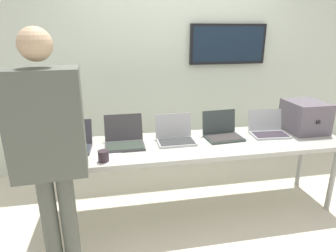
% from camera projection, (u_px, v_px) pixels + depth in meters
% --- Properties ---
extents(ground, '(8.00, 8.00, 0.04)m').
position_uv_depth(ground, '(195.00, 210.00, 2.92)').
color(ground, beige).
extents(back_wall, '(8.00, 0.11, 2.78)m').
position_uv_depth(back_wall, '(174.00, 58.00, 3.53)').
color(back_wall, beige).
rests_on(back_wall, ground).
extents(workbench, '(2.82, 0.70, 0.72)m').
position_uv_depth(workbench, '(197.00, 147.00, 2.70)').
color(workbench, '#ADADA3').
rests_on(workbench, ground).
extents(equipment_box, '(0.36, 0.41, 0.31)m').
position_uv_depth(equipment_box, '(305.00, 116.00, 2.96)').
color(equipment_box, '#5E5660').
rests_on(equipment_box, workbench).
extents(laptop_station_0, '(0.36, 0.32, 0.23)m').
position_uv_depth(laptop_station_0, '(71.00, 143.00, 2.53)').
color(laptop_station_0, '#3C3941').
rests_on(laptop_station_0, workbench).
extents(laptop_station_1, '(0.35, 0.33, 0.25)m').
position_uv_depth(laptop_station_1, '(124.00, 139.00, 2.62)').
color(laptop_station_1, '#3B393B').
rests_on(laptop_station_1, workbench).
extents(laptop_station_2, '(0.35, 0.27, 0.24)m').
position_uv_depth(laptop_station_2, '(175.00, 135.00, 2.71)').
color(laptop_station_2, '#B1B3B4').
rests_on(laptop_station_2, workbench).
extents(laptop_station_3, '(0.36, 0.30, 0.25)m').
position_uv_depth(laptop_station_3, '(222.00, 132.00, 2.81)').
color(laptop_station_3, '#333D3B').
rests_on(laptop_station_3, workbench).
extents(laptop_station_4, '(0.37, 0.30, 0.23)m').
position_uv_depth(laptop_station_4, '(268.00, 129.00, 2.89)').
color(laptop_station_4, '#AFB4B6').
rests_on(laptop_station_4, workbench).
extents(person, '(0.46, 0.61, 1.74)m').
position_uv_depth(person, '(49.00, 141.00, 1.80)').
color(person, '#555A50').
rests_on(person, ground).
extents(coffee_mug, '(0.09, 0.09, 0.09)m').
position_uv_depth(coffee_mug, '(103.00, 156.00, 2.29)').
color(coffee_mug, '#2F232A').
rests_on(coffee_mug, workbench).
extents(paper_sheet, '(0.27, 0.33, 0.00)m').
position_uv_depth(paper_sheet, '(107.00, 157.00, 2.38)').
color(paper_sheet, white).
rests_on(paper_sheet, workbench).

